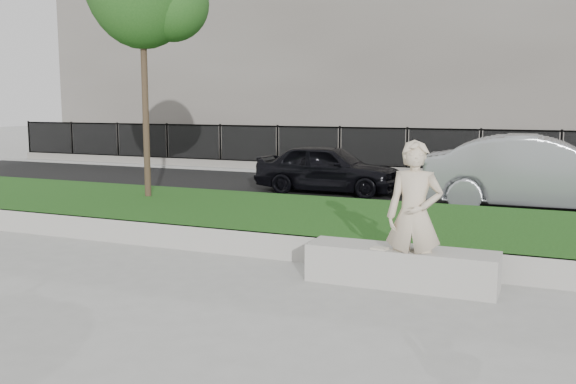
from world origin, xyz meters
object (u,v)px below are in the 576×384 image
at_px(car_silver, 541,174).
at_px(man, 414,216).
at_px(stone_bench, 401,267).
at_px(book, 379,248).
at_px(car_dark, 328,168).

bearing_deg(car_silver, man, 166.93).
height_order(stone_bench, car_silver, car_silver).
relative_size(book, car_dark, 0.05).
bearing_deg(car_dark, book, -155.63).
xyz_separation_m(man, car_silver, (1.29, 6.75, -0.10)).
height_order(book, car_silver, car_silver).
relative_size(stone_bench, man, 1.29).
bearing_deg(stone_bench, car_dark, 116.22).
distance_m(man, book, 0.62).
relative_size(man, book, 9.38).
distance_m(man, car_dark, 8.58).
height_order(man, book, man).
distance_m(man, car_silver, 6.87).
xyz_separation_m(man, car_dark, (-3.88, 7.65, -0.28)).
bearing_deg(car_dark, man, -152.88).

